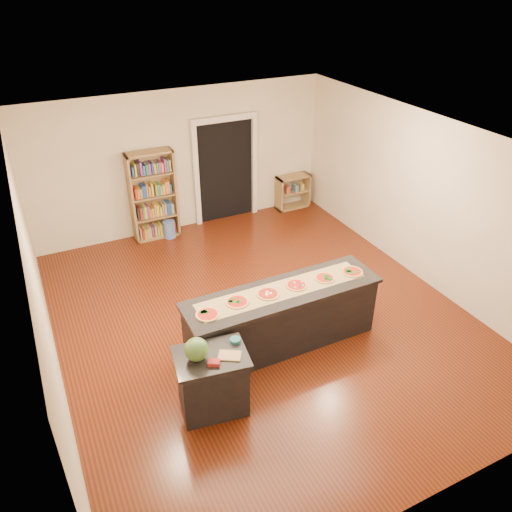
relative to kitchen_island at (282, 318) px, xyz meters
name	(u,v)px	position (x,y,z in m)	size (l,w,h in m)	color
room	(262,238)	(0.03, 0.69, 0.93)	(6.00, 7.00, 2.80)	#ECE1C7
doorway	(225,164)	(0.93, 4.15, 0.73)	(1.40, 0.09, 2.21)	black
kitchen_island	(282,318)	(0.00, 0.00, 0.00)	(2.81, 0.76, 0.93)	black
side_counter	(212,382)	(-1.34, -0.69, -0.04)	(0.86, 0.63, 0.85)	black
bookshelf	(153,196)	(-0.68, 3.98, 0.42)	(0.89, 0.31, 1.77)	#9D7D4C
low_shelf	(293,192)	(2.45, 3.98, -0.09)	(0.75, 0.32, 0.75)	#9D7D4C
waste_bin	(169,229)	(-0.47, 3.84, -0.29)	(0.24, 0.24, 0.35)	#5776C4
kraft_paper	(282,290)	(0.00, 0.02, 0.46)	(2.44, 0.44, 0.00)	olive
watermelon	(196,349)	(-1.50, -0.66, 0.52)	(0.28, 0.28, 0.28)	#144214
cutting_board	(230,356)	(-1.14, -0.79, 0.39)	(0.26, 0.18, 0.02)	tan
package_red	(214,363)	(-1.36, -0.84, 0.40)	(0.14, 0.10, 0.05)	maroon
package_teal	(235,340)	(-0.98, -0.59, 0.40)	(0.13, 0.13, 0.05)	#195966
pizza_a	(208,314)	(-1.12, -0.05, 0.47)	(0.32, 0.32, 0.02)	tan
pizza_b	(237,302)	(-0.67, 0.03, 0.47)	(0.30, 0.30, 0.02)	tan
pizza_c	(268,294)	(-0.22, 0.01, 0.47)	(0.30, 0.30, 0.02)	tan
pizza_d	(296,285)	(0.22, 0.02, 0.47)	(0.32, 0.32, 0.02)	tan
pizza_e	(325,278)	(0.67, 0.00, 0.47)	(0.30, 0.30, 0.02)	tan
pizza_f	(352,272)	(1.12, -0.03, 0.47)	(0.33, 0.33, 0.02)	tan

